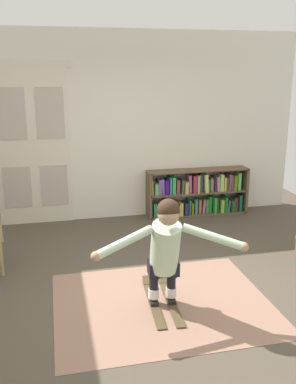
% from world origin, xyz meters
% --- Properties ---
extents(ground_plane, '(7.20, 7.20, 0.00)m').
position_xyz_m(ground_plane, '(0.00, 0.00, 0.00)').
color(ground_plane, '#4E4437').
extents(back_wall, '(6.00, 0.10, 2.90)m').
position_xyz_m(back_wall, '(0.00, 2.60, 1.45)').
color(back_wall, silver).
rests_on(back_wall, ground).
extents(double_door, '(1.22, 0.05, 2.45)m').
position_xyz_m(double_door, '(-1.21, 2.54, 1.23)').
color(double_door, silver).
rests_on(double_door, ground).
extents(rug, '(2.18, 1.75, 0.01)m').
position_xyz_m(rug, '(0.07, -0.26, 0.00)').
color(rug, '#926D5A').
rests_on(rug, ground).
extents(bookshelf, '(1.68, 0.30, 0.76)m').
position_xyz_m(bookshelf, '(1.35, 2.39, 0.36)').
color(bookshelf, brown).
rests_on(bookshelf, ground).
extents(skis_pair, '(0.33, 0.99, 0.07)m').
position_xyz_m(skis_pair, '(0.07, -0.23, 0.02)').
color(skis_pair, '#4E4027').
rests_on(skis_pair, rug).
extents(person_skier, '(1.43, 0.61, 1.11)m').
position_xyz_m(person_skier, '(0.06, -0.40, 0.69)').
color(person_skier, white).
rests_on(person_skier, skis_pair).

